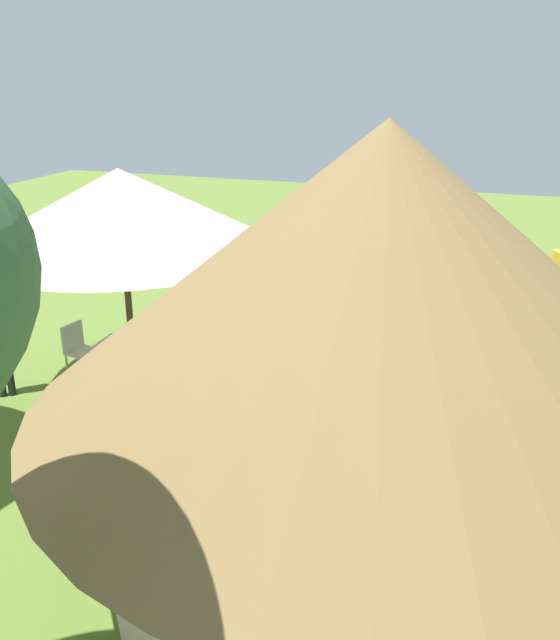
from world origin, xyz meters
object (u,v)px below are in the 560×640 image
object	(u,v)px
zebra_toward_hut	(289,315)
patio_chair_near_lawn	(197,376)
guest_behind_table	(0,340)
patio_dining_table	(133,354)
guest_beside_umbrella	(190,299)
striped_lounge_chair	(425,361)
thatched_hut	(378,341)
patio_chair_west_end	(78,347)
zebra_nearest_camera	(345,271)
shade_umbrella	(121,208)

from	to	relation	value
zebra_toward_hut	patio_chair_near_lawn	bearing A→B (deg)	80.53
patio_chair_near_lawn	guest_behind_table	distance (m)	3.08
patio_dining_table	guest_beside_umbrella	world-z (taller)	guest_beside_umbrella
guest_behind_table	striped_lounge_chair	xyz separation A→B (m)	(-6.03, -2.83, -0.68)
thatched_hut	patio_chair_west_end	bearing A→B (deg)	-28.17
patio_chair_near_lawn	zebra_nearest_camera	distance (m)	4.56
striped_lounge_chair	zebra_toward_hut	bearing A→B (deg)	54.64
thatched_hut	guest_beside_umbrella	xyz separation A→B (m)	(4.14, -4.47, -1.49)
shade_umbrella	guest_beside_umbrella	world-z (taller)	shade_umbrella
patio_dining_table	patio_chair_near_lawn	distance (m)	1.19
patio_dining_table	patio_chair_west_end	world-z (taller)	patio_chair_west_end
thatched_hut	patio_chair_near_lawn	xyz separation A→B (m)	(3.09, -2.50, -1.94)
thatched_hut	zebra_toward_hut	distance (m)	5.01
patio_dining_table	zebra_toward_hut	xyz separation A→B (m)	(-2.01, -1.57, 0.33)
patio_chair_near_lawn	patio_dining_table	bearing A→B (deg)	90.00
guest_beside_umbrella	striped_lounge_chair	world-z (taller)	guest_beside_umbrella
shade_umbrella	patio_dining_table	world-z (taller)	shade_umbrella
thatched_hut	zebra_nearest_camera	distance (m)	7.30
zebra_toward_hut	shade_umbrella	bearing A→B (deg)	54.41
guest_beside_umbrella	striped_lounge_chair	bearing A→B (deg)	-97.60
patio_chair_west_end	striped_lounge_chair	xyz separation A→B (m)	(-5.36, -1.85, -0.27)
striped_lounge_chair	thatched_hut	bearing A→B (deg)	132.01
thatched_hut	shade_umbrella	xyz separation A→B (m)	(4.25, -2.67, 0.45)
zebra_toward_hut	guest_beside_umbrella	bearing A→B (deg)	9.27
patio_dining_table	patio_chair_west_end	xyz separation A→B (m)	(1.16, -0.23, -0.13)
patio_chair_west_end	striped_lounge_chair	bearing A→B (deg)	120.33
thatched_hut	patio_dining_table	bearing A→B (deg)	-32.09
shade_umbrella	patio_dining_table	xyz separation A→B (m)	(-0.00, -0.00, -2.26)
patio_chair_west_end	shade_umbrella	bearing A→B (deg)	90.00
patio_chair_west_end	zebra_toward_hut	distance (m)	3.47
patio_dining_table	shade_umbrella	bearing A→B (deg)	45.00
shade_umbrella	striped_lounge_chair	xyz separation A→B (m)	(-4.20, -2.08, -2.66)
shade_umbrella	zebra_toward_hut	distance (m)	3.20
shade_umbrella	zebra_nearest_camera	world-z (taller)	shade_umbrella
patio_chair_west_end	striped_lounge_chair	size ratio (longest dim) A/B	0.94
zebra_toward_hut	patio_chair_west_end	bearing A→B (deg)	39.38
patio_chair_near_lawn	patio_chair_west_end	world-z (taller)	same
patio_chair_near_lawn	shade_umbrella	bearing A→B (deg)	90.00
guest_beside_umbrella	shade_umbrella	bearing A→B (deg)	164.87
thatched_hut	patio_dining_table	xyz separation A→B (m)	(4.25, -2.67, -1.81)
striped_lounge_chair	zebra_nearest_camera	distance (m)	2.96
thatched_hut	patio_chair_near_lawn	distance (m)	4.42
patio_chair_west_end	zebra_toward_hut	xyz separation A→B (m)	(-3.17, -1.34, 0.47)
patio_dining_table	thatched_hut	bearing A→B (deg)	147.91
patio_chair_west_end	guest_beside_umbrella	size ratio (longest dim) A/B	0.55
guest_behind_table	patio_dining_table	bearing A→B (deg)	164.94
guest_beside_umbrella	guest_behind_table	size ratio (longest dim) A/B	1.05
guest_behind_table	guest_beside_umbrella	bearing A→B (deg)	-164.50
zebra_nearest_camera	striped_lounge_chair	bearing A→B (deg)	30.11
guest_behind_table	zebra_nearest_camera	xyz separation A→B (m)	(-4.13, -4.96, 0.08)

